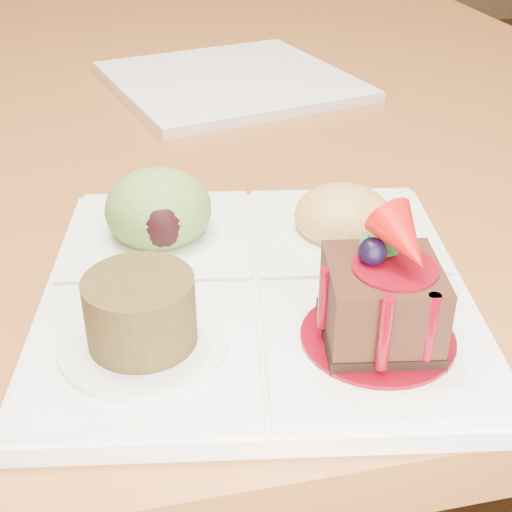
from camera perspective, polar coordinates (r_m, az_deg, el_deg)
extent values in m
plane|color=brown|center=(1.52, -4.20, -11.02)|extent=(6.00, 6.00, 0.00)
cube|color=brown|center=(1.17, -5.62, 16.73)|extent=(1.00, 1.80, 0.04)
cylinder|color=brown|center=(2.15, 3.85, 13.04)|extent=(0.06, 0.06, 0.71)
cylinder|color=black|center=(1.58, 16.68, 0.01)|extent=(0.04, 0.04, 0.47)
cube|color=white|center=(0.46, 0.00, -3.09)|extent=(0.31, 0.31, 0.01)
cube|color=white|center=(0.41, 9.65, -6.88)|extent=(0.15, 0.15, 0.01)
cube|color=white|center=(0.40, -8.92, -7.42)|extent=(0.15, 0.15, 0.01)
cube|color=white|center=(0.51, -7.65, 1.66)|extent=(0.15, 0.15, 0.01)
cube|color=white|center=(0.52, 6.91, 1.99)|extent=(0.15, 0.15, 0.01)
cylinder|color=#67030F|center=(0.41, 9.70, -6.41)|extent=(0.09, 0.09, 0.00)
cube|color=black|center=(0.41, 9.73, -6.08)|extent=(0.07, 0.07, 0.01)
cube|color=#38180F|center=(0.39, 10.04, -3.30)|extent=(0.07, 0.07, 0.04)
cylinder|color=#67030F|center=(0.38, 10.31, -0.76)|extent=(0.05, 0.05, 0.00)
sphere|color=black|center=(0.38, 9.31, 0.35)|extent=(0.02, 0.02, 0.02)
cone|color=#AE0E0B|center=(0.37, 11.81, 1.21)|extent=(0.04, 0.05, 0.04)
cube|color=#154611|center=(0.39, 10.15, 0.91)|extent=(0.01, 0.02, 0.01)
cube|color=#154611|center=(0.39, 9.05, 0.95)|extent=(0.02, 0.02, 0.01)
cylinder|color=#67030F|center=(0.37, 10.24, -6.13)|extent=(0.01, 0.01, 0.04)
cylinder|color=#67030F|center=(0.38, 13.78, -5.56)|extent=(0.01, 0.01, 0.04)
cylinder|color=#67030F|center=(0.39, 5.50, -3.38)|extent=(0.01, 0.01, 0.04)
cylinder|color=white|center=(0.40, -8.97, -6.86)|extent=(0.09, 0.09, 0.00)
cylinder|color=#4C2D15|center=(0.39, -9.23, -4.33)|extent=(0.06, 0.06, 0.04)
cylinder|color=#42250E|center=(0.38, -9.40, -2.65)|extent=(0.05, 0.05, 0.00)
ellipsoid|color=#61983E|center=(0.50, -7.81, 3.74)|extent=(0.07, 0.07, 0.06)
ellipsoid|color=black|center=(0.48, -7.53, 2.49)|extent=(0.04, 0.03, 0.03)
ellipsoid|color=gold|center=(0.51, 6.99, 3.18)|extent=(0.07, 0.07, 0.04)
cube|color=#C74D0E|center=(0.52, 8.19, 4.13)|extent=(0.02, 0.02, 0.02)
cube|color=#42791A|center=(0.52, 7.08, 4.09)|extent=(0.02, 0.02, 0.02)
cube|color=#C74D0E|center=(0.52, 5.52, 4.24)|extent=(0.02, 0.02, 0.02)
cube|color=#42791A|center=(0.51, 5.68, 3.61)|extent=(0.02, 0.02, 0.02)
cube|color=#C74D0E|center=(0.50, 6.27, 2.86)|extent=(0.02, 0.02, 0.01)
cube|color=#42791A|center=(0.50, 7.52, 2.89)|extent=(0.02, 0.02, 0.02)
cube|color=#C74D0E|center=(0.51, 8.83, 3.19)|extent=(0.02, 0.02, 0.01)
cube|color=white|center=(0.87, -2.07, 13.80)|extent=(0.32, 0.32, 0.01)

